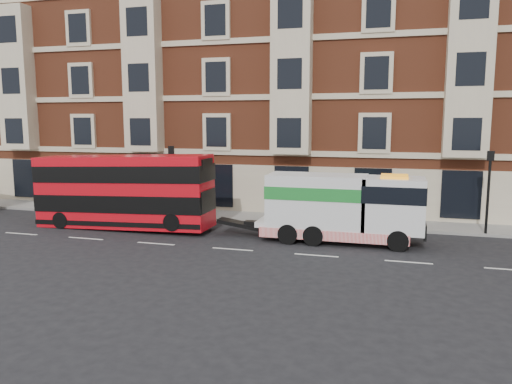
% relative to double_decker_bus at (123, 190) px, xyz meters
% --- Properties ---
extents(ground, '(120.00, 120.00, 0.00)m').
position_rel_double_decker_bus_xyz_m(ground, '(7.35, -2.77, -2.18)').
color(ground, black).
rests_on(ground, ground).
extents(sidewalk, '(90.00, 3.00, 0.15)m').
position_rel_double_decker_bus_xyz_m(sidewalk, '(7.35, 4.73, -2.10)').
color(sidewalk, slate).
rests_on(sidewalk, ground).
extents(victorian_terrace, '(45.00, 12.00, 20.40)m').
position_rel_double_decker_bus_xyz_m(victorian_terrace, '(7.85, 12.23, 7.89)').
color(victorian_terrace, brown).
rests_on(victorian_terrace, ground).
extents(lamp_post_west, '(0.35, 0.15, 4.35)m').
position_rel_double_decker_bus_xyz_m(lamp_post_west, '(1.35, 3.43, 0.50)').
color(lamp_post_west, black).
rests_on(lamp_post_west, sidewalk).
extents(lamp_post_east, '(0.35, 0.15, 4.35)m').
position_rel_double_decker_bus_xyz_m(lamp_post_east, '(19.35, 3.43, 0.50)').
color(lamp_post_east, black).
rests_on(lamp_post_east, sidewalk).
extents(double_decker_bus, '(10.15, 2.33, 4.11)m').
position_rel_double_decker_bus_xyz_m(double_decker_bus, '(0.00, 0.00, 0.00)').
color(double_decker_bus, red).
rests_on(double_decker_bus, ground).
extents(tow_truck, '(8.12, 2.40, 3.38)m').
position_rel_double_decker_bus_xyz_m(tow_truck, '(12.05, 0.00, -0.38)').
color(tow_truck, silver).
rests_on(tow_truck, ground).
extents(pedestrian, '(0.70, 0.55, 1.70)m').
position_rel_double_decker_bus_xyz_m(pedestrian, '(-1.90, 4.27, -1.18)').
color(pedestrian, '#1B2837').
rests_on(pedestrian, sidewalk).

